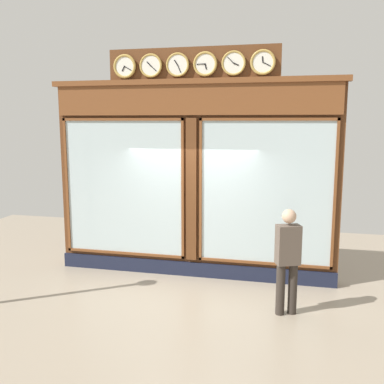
% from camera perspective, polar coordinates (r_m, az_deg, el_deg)
% --- Properties ---
extents(ground_plane, '(14.00, 14.00, 0.00)m').
position_cam_1_polar(ground_plane, '(6.29, -6.13, -19.42)').
color(ground_plane, gray).
extents(shop_facade, '(5.58, 0.42, 4.35)m').
position_cam_1_polar(shop_facade, '(8.41, 0.19, 1.97)').
color(shop_facade, '#5B3319').
rests_on(shop_facade, ground_plane).
extents(pedestrian, '(0.42, 0.34, 1.69)m').
position_cam_1_polar(pedestrian, '(6.98, 12.43, -8.34)').
color(pedestrian, '#312A24').
rests_on(pedestrian, ground_plane).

